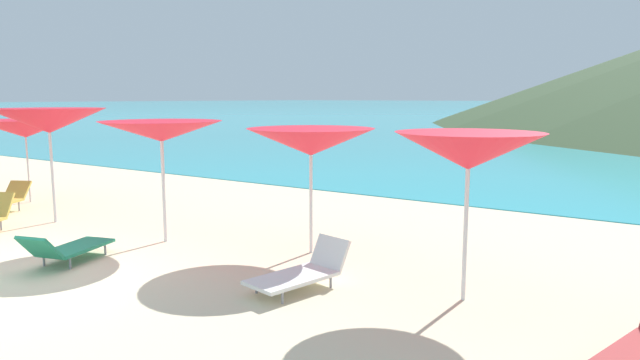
# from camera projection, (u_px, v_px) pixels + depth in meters

# --- Properties ---
(ground_plane) EXTENTS (50.00, 100.00, 0.30)m
(ground_plane) POSITION_uv_depth(u_px,v_px,m) (361.00, 192.00, 16.61)
(ground_plane) COLOR beige
(umbrella_2) EXTENTS (2.26, 2.26, 2.07)m
(umbrella_2) POSITION_uv_depth(u_px,v_px,m) (25.00, 129.00, 13.94)
(umbrella_2) COLOR silver
(umbrella_2) RESTS_ON ground_plane
(umbrella_3) EXTENTS (2.45, 2.45, 2.39)m
(umbrella_3) POSITION_uv_depth(u_px,v_px,m) (49.00, 121.00, 11.62)
(umbrella_3) COLOR silver
(umbrella_3) RESTS_ON ground_plane
(umbrella_4) EXTENTS (2.18, 2.18, 2.20)m
(umbrella_4) POSITION_uv_depth(u_px,v_px,m) (161.00, 132.00, 10.03)
(umbrella_4) COLOR silver
(umbrella_4) RESTS_ON ground_plane
(umbrella_5) EXTENTS (2.20, 2.20, 2.11)m
(umbrella_5) POSITION_uv_depth(u_px,v_px,m) (311.00, 142.00, 9.31)
(umbrella_5) COLOR silver
(umbrella_5) RESTS_ON ground_plane
(umbrella_6) EXTENTS (2.02, 2.02, 2.18)m
(umbrella_6) POSITION_uv_depth(u_px,v_px,m) (469.00, 151.00, 7.06)
(umbrella_6) COLOR silver
(umbrella_6) RESTS_ON ground_plane
(lounge_chair_0) EXTENTS (0.92, 1.58, 0.62)m
(lounge_chair_0) POSITION_uv_depth(u_px,v_px,m) (302.00, 271.00, 7.76)
(lounge_chair_0) COLOR white
(lounge_chair_0) RESTS_ON ground_plane
(lounge_chair_1) EXTENTS (1.21, 1.69, 0.65)m
(lounge_chair_1) POSITION_uv_depth(u_px,v_px,m) (1.00, 200.00, 12.80)
(lounge_chair_1) COLOR #D8BF4C
(lounge_chair_1) RESTS_ON ground_plane
(lounge_chair_6) EXTENTS (0.98, 1.65, 0.60)m
(lounge_chair_6) POSITION_uv_depth(u_px,v_px,m) (67.00, 248.00, 8.91)
(lounge_chair_6) COLOR #268C66
(lounge_chair_6) RESTS_ON ground_plane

